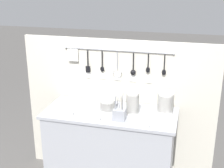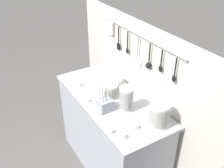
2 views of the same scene
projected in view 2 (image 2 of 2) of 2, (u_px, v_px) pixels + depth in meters
ground_plane at (111, 164)px, 3.00m from camera, size 20.00×20.00×0.00m
counter at (111, 134)px, 2.75m from camera, size 1.36×0.59×0.92m
back_wall at (138, 98)px, 2.72m from camera, size 2.16×0.11×1.61m
bowl_stack_back_corner at (110, 90)px, 2.50m from camera, size 0.15×0.15×0.14m
bowl_stack_wide_centre at (126, 99)px, 2.30m from camera, size 0.12×0.12×0.23m
bowl_stack_tall_left at (160, 115)px, 2.12m from camera, size 0.16×0.16×0.22m
plate_stack at (112, 82)px, 2.69m from camera, size 0.21×0.21×0.09m
steel_mixing_bowl at (126, 90)px, 2.60m from camera, size 0.11×0.11×0.03m
cutlery_caddy at (105, 105)px, 2.32m from camera, size 0.12×0.12×0.27m
cup_mid_row at (149, 109)px, 2.33m from camera, size 0.04×0.04×0.04m
cup_front_left at (79, 84)px, 2.69m from camera, size 0.04×0.04×0.04m
cup_edge_near at (136, 127)px, 2.13m from camera, size 0.04×0.04×0.04m
cup_front_right at (88, 100)px, 2.45m from camera, size 0.04×0.04×0.04m
cup_beside_plates at (111, 131)px, 2.09m from camera, size 0.04×0.04×0.04m
cup_centre at (124, 136)px, 2.04m from camera, size 0.04×0.04×0.04m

